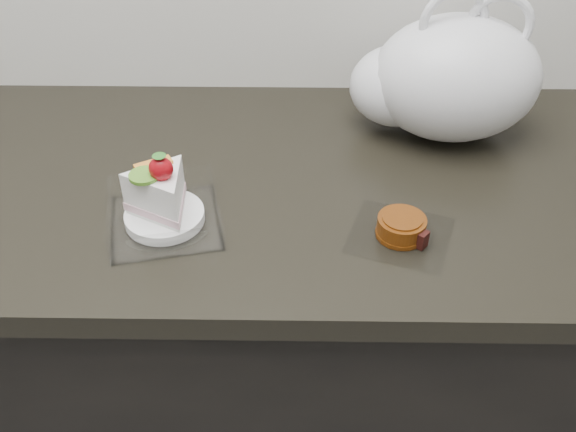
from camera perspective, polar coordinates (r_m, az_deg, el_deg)
The scene contains 4 objects.
counter at distance 1.39m, azimuth -8.43°, elevation -11.58°, with size 2.04×0.64×0.90m.
cake_tray at distance 0.96m, azimuth -11.06°, elevation 0.95°, with size 0.19×0.19×0.13m.
mooncake_wrap at distance 0.95m, azimuth 10.08°, elevation -1.12°, with size 0.18×0.17×0.03m.
plastic_bag at distance 1.16m, azimuth 13.69°, elevation 11.77°, with size 0.33×0.23×0.27m.
Camera 1 is at (0.21, 0.82, 1.52)m, focal length 40.00 mm.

